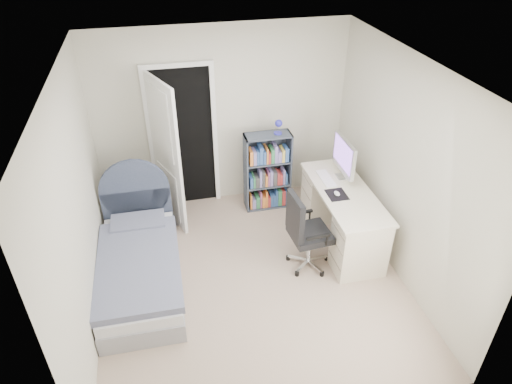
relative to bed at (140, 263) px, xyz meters
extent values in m
cube|color=gray|center=(1.25, -0.25, -0.28)|extent=(3.40, 3.60, 0.05)
cube|color=white|center=(1.25, -0.25, 2.27)|extent=(3.40, 3.60, 0.05)
cube|color=beige|center=(1.25, 1.57, 0.99)|extent=(3.40, 0.05, 2.50)
cube|color=beige|center=(1.25, -2.08, 0.99)|extent=(3.40, 0.05, 2.50)
cube|color=beige|center=(-0.48, -0.25, 0.99)|extent=(0.05, 3.60, 2.50)
cube|color=beige|center=(2.97, -0.25, 0.99)|extent=(0.05, 3.60, 2.50)
cube|color=black|center=(0.70, 1.54, 0.74)|extent=(0.80, 0.01, 2.00)
cube|color=white|center=(0.27, 1.52, 0.74)|extent=(0.06, 0.06, 2.00)
cube|color=white|center=(1.13, 1.52, 0.74)|extent=(0.06, 0.06, 2.00)
cube|color=white|center=(0.70, 1.52, 1.77)|extent=(0.92, 0.06, 0.06)
cube|color=white|center=(0.44, 1.14, 0.74)|extent=(0.33, 0.76, 2.00)
cube|color=gray|center=(0.00, -0.09, -0.14)|extent=(0.88, 1.81, 0.23)
cube|color=silver|center=(0.00, -0.09, 0.04)|extent=(0.86, 1.78, 0.14)
cube|color=slate|center=(0.00, -0.18, 0.15)|extent=(0.91, 1.54, 0.09)
cube|color=slate|center=(0.01, 0.56, 0.16)|extent=(0.65, 0.37, 0.11)
cube|color=#374056|center=(0.01, 0.84, 0.10)|extent=(0.86, 0.07, 0.72)
cylinder|color=#374056|center=(0.01, 0.84, 0.46)|extent=(0.86, 0.07, 0.86)
cylinder|color=#D9B286|center=(-0.19, 1.04, 0.00)|extent=(0.04, 0.04, 0.52)
cylinder|color=#D9B286|center=(-0.19, 1.40, 0.00)|extent=(0.04, 0.04, 0.52)
cylinder|color=#D9B286|center=(0.16, 1.04, 0.00)|extent=(0.04, 0.04, 0.52)
cylinder|color=#D9B286|center=(0.16, 1.40, 0.00)|extent=(0.04, 0.04, 0.52)
cube|color=#D9B286|center=(-0.01, 1.22, 0.25)|extent=(0.42, 0.42, 0.03)
cube|color=#D9B286|center=(-0.01, 1.22, -0.08)|extent=(0.38, 0.38, 0.02)
cube|color=#B24C33|center=(-0.07, 1.22, 0.28)|extent=(0.17, 0.23, 0.03)
cube|color=#3F598C|center=(-0.07, 1.22, 0.31)|extent=(0.16, 0.22, 0.03)
cube|color=#D8CC7F|center=(-0.07, 1.22, 0.34)|extent=(0.15, 0.21, 0.03)
cylinder|color=silver|center=(0.48, 1.03, -0.25)|extent=(0.18, 0.18, 0.02)
cylinder|color=silver|center=(0.48, 1.03, 0.38)|extent=(0.01, 0.01, 1.26)
sphere|color=silver|center=(0.54, 1.00, 0.98)|extent=(0.07, 0.07, 0.07)
cube|color=#3C4451|center=(1.48, 1.18, 0.30)|extent=(0.02, 0.27, 1.13)
cube|color=#3C4451|center=(2.09, 1.18, 0.30)|extent=(0.02, 0.27, 1.13)
cube|color=#3C4451|center=(1.79, 1.18, 0.86)|extent=(0.63, 0.27, 0.02)
cube|color=#3C4451|center=(1.79, 1.18, -0.25)|extent=(0.63, 0.27, 0.02)
cube|color=#3C4451|center=(1.79, 1.31, 0.30)|extent=(0.63, 0.01, 1.13)
cube|color=#3C4451|center=(1.79, 1.18, 0.10)|extent=(0.59, 0.25, 0.02)
cube|color=#3C4451|center=(1.79, 1.18, 0.46)|extent=(0.59, 0.25, 0.02)
cylinder|color=#2827AB|center=(1.92, 1.18, 0.88)|extent=(0.11, 0.11, 0.02)
cylinder|color=silver|center=(1.92, 1.18, 0.95)|extent=(0.01, 0.01, 0.14)
sphere|color=#2827AB|center=(1.92, 1.15, 1.03)|extent=(0.10, 0.10, 0.10)
cube|color=orange|center=(1.54, 1.16, -0.12)|extent=(0.02, 0.19, 0.22)
cube|color=#7F72B2|center=(1.58, 1.16, -0.16)|extent=(0.05, 0.19, 0.14)
cube|color=#337F4C|center=(1.64, 1.16, -0.14)|extent=(0.05, 0.19, 0.18)
cube|color=#994C7F|center=(1.68, 1.16, -0.11)|extent=(0.02, 0.19, 0.24)
cube|color=orange|center=(1.72, 1.16, -0.15)|extent=(0.05, 0.19, 0.17)
cube|color=orange|center=(1.76, 1.16, -0.11)|extent=(0.02, 0.19, 0.25)
cube|color=#B23333|center=(1.80, 1.16, -0.15)|extent=(0.04, 0.19, 0.15)
cube|color=#335999|center=(1.84, 1.16, -0.14)|extent=(0.03, 0.19, 0.18)
cube|color=#335999|center=(1.87, 1.16, -0.14)|extent=(0.04, 0.19, 0.17)
cube|color=#335999|center=(1.91, 1.16, -0.11)|extent=(0.03, 0.19, 0.25)
cube|color=#337F4C|center=(1.96, 1.16, -0.11)|extent=(0.05, 0.19, 0.24)
cube|color=#B23333|center=(2.01, 1.16, -0.12)|extent=(0.05, 0.19, 0.23)
cube|color=#335999|center=(2.06, 1.16, -0.12)|extent=(0.03, 0.19, 0.23)
cube|color=#335999|center=(1.54, 1.16, 0.20)|extent=(0.04, 0.19, 0.16)
cube|color=#337F4C|center=(1.58, 1.16, 0.20)|extent=(0.03, 0.19, 0.16)
cube|color=#3F3F3F|center=(1.63, 1.16, 0.19)|extent=(0.05, 0.19, 0.15)
cube|color=#7F72B2|center=(1.67, 1.16, 0.24)|extent=(0.03, 0.19, 0.24)
cube|color=#3F3F3F|center=(1.71, 1.16, 0.24)|extent=(0.04, 0.19, 0.23)
cube|color=orange|center=(1.75, 1.16, 0.20)|extent=(0.03, 0.19, 0.16)
cube|color=#994C7F|center=(1.79, 1.16, 0.23)|extent=(0.02, 0.19, 0.22)
cube|color=#7F72B2|center=(1.82, 1.16, 0.23)|extent=(0.04, 0.19, 0.23)
cube|color=#3F3F3F|center=(1.88, 1.16, 0.22)|extent=(0.05, 0.19, 0.21)
cube|color=#B23333|center=(1.93, 1.16, 0.21)|extent=(0.03, 0.19, 0.18)
cube|color=#B23333|center=(1.97, 1.16, 0.20)|extent=(0.04, 0.19, 0.16)
cube|color=#7F72B2|center=(2.00, 1.16, 0.23)|extent=(0.03, 0.19, 0.23)
cube|color=#335999|center=(2.04, 1.16, 0.20)|extent=(0.03, 0.19, 0.16)
cube|color=orange|center=(1.54, 1.16, 0.58)|extent=(0.04, 0.19, 0.20)
cube|color=#7F72B2|center=(1.59, 1.16, 0.58)|extent=(0.04, 0.19, 0.19)
cube|color=#335999|center=(1.63, 1.16, 0.58)|extent=(0.03, 0.19, 0.20)
cube|color=#335999|center=(1.68, 1.16, 0.60)|extent=(0.05, 0.19, 0.25)
cube|color=#335999|center=(1.73, 1.16, 0.57)|extent=(0.03, 0.19, 0.18)
cube|color=orange|center=(1.76, 1.16, 0.59)|extent=(0.02, 0.19, 0.22)
cube|color=#B23333|center=(1.79, 1.16, 0.56)|extent=(0.03, 0.19, 0.16)
cube|color=#337F4C|center=(1.83, 1.16, 0.58)|extent=(0.04, 0.19, 0.20)
cube|color=#7F72B2|center=(1.88, 1.16, 0.60)|extent=(0.04, 0.19, 0.25)
cube|color=#7F72B2|center=(1.93, 1.16, 0.56)|extent=(0.05, 0.19, 0.15)
cube|color=#D8BF4C|center=(1.98, 1.16, 0.57)|extent=(0.04, 0.19, 0.18)
cube|color=#335999|center=(2.03, 1.16, 0.58)|extent=(0.05, 0.19, 0.19)
cube|color=beige|center=(2.51, 0.18, 0.49)|extent=(0.63, 1.57, 0.03)
cube|color=beige|center=(2.51, -0.38, 0.11)|extent=(0.58, 0.42, 0.73)
cube|color=beige|center=(2.51, 0.74, 0.11)|extent=(0.58, 0.42, 0.73)
cube|color=silver|center=(2.61, 0.49, 0.51)|extent=(0.17, 0.17, 0.01)
cube|color=silver|center=(2.64, 0.49, 0.63)|extent=(0.03, 0.06, 0.23)
cube|color=silver|center=(2.59, 0.49, 0.82)|extent=(0.05, 0.59, 0.42)
cube|color=#8C55D0|center=(2.56, 0.49, 0.84)|extent=(0.00, 0.52, 0.34)
cube|color=white|center=(2.38, 0.49, 0.51)|extent=(0.14, 0.42, 0.02)
cube|color=black|center=(2.38, 0.13, 0.51)|extent=(0.23, 0.27, 0.00)
ellipsoid|color=white|center=(2.38, 0.13, 0.52)|extent=(0.06, 0.10, 0.03)
cube|color=silver|center=(2.09, -0.15, -0.20)|extent=(0.26, 0.06, 0.02)
cylinder|color=black|center=(2.22, -0.14, -0.23)|extent=(0.06, 0.06, 0.06)
cube|color=silver|center=(2.00, -0.04, -0.20)|extent=(0.10, 0.26, 0.02)
cylinder|color=black|center=(2.03, 0.08, -0.23)|extent=(0.06, 0.06, 0.06)
cube|color=silver|center=(1.86, -0.10, -0.20)|extent=(0.24, 0.17, 0.02)
cylinder|color=black|center=(1.75, -0.03, -0.23)|extent=(0.06, 0.06, 0.06)
cube|color=silver|center=(1.87, -0.25, -0.20)|extent=(0.22, 0.20, 0.02)
cylinder|color=black|center=(1.78, -0.33, -0.23)|extent=(0.06, 0.06, 0.06)
cube|color=silver|center=(2.02, -0.28, -0.20)|extent=(0.13, 0.25, 0.02)
cylinder|color=black|center=(2.06, -0.39, -0.23)|extent=(0.06, 0.06, 0.06)
cylinder|color=silver|center=(1.97, -0.16, -0.01)|extent=(0.05, 0.05, 0.39)
cube|color=black|center=(1.97, -0.16, 0.20)|extent=(0.48, 0.48, 0.08)
cube|color=black|center=(1.76, -0.18, 0.50)|extent=(0.10, 0.41, 0.51)
cube|color=black|center=(1.97, -0.41, 0.35)|extent=(0.28, 0.06, 0.03)
cube|color=black|center=(1.93, 0.07, 0.35)|extent=(0.28, 0.06, 0.03)
camera|label=1|loc=(0.42, -4.09, 3.53)|focal=32.00mm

